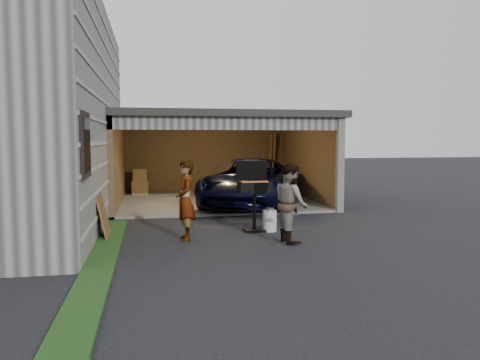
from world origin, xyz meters
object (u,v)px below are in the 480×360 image
object	(u,v)px
bbq_grill	(254,189)
plywood_panel	(103,216)
man	(291,203)
minivan	(250,184)
woman	(185,200)
propane_tank	(270,221)
hand_truck	(289,207)

from	to	relation	value
bbq_grill	plywood_panel	bearing A→B (deg)	-176.77
man	bbq_grill	xyz separation A→B (m)	(-0.48, 1.28, 0.15)
man	minivan	bearing A→B (deg)	-8.12
man	plywood_panel	bearing A→B (deg)	68.55
bbq_grill	woman	bearing A→B (deg)	-156.64
propane_tank	plywood_panel	bearing A→B (deg)	-179.08
woman	hand_truck	size ratio (longest dim) A/B	1.50
man	bbq_grill	world-z (taller)	bbq_grill
woman	bbq_grill	size ratio (longest dim) A/B	1.03
man	plywood_panel	xyz separation A→B (m)	(-3.78, 1.09, -0.33)
woman	propane_tank	distance (m)	2.11
woman	man	size ratio (longest dim) A/B	1.03
bbq_grill	plywood_panel	world-z (taller)	bbq_grill
woman	man	xyz separation A→B (m)	(2.09, -0.59, -0.03)
minivan	plywood_panel	size ratio (longest dim) A/B	5.30
minivan	woman	distance (m)	5.10
propane_tank	plywood_panel	size ratio (longest dim) A/B	0.50
woman	bbq_grill	distance (m)	1.76
bbq_grill	plywood_panel	xyz separation A→B (m)	(-3.30, -0.19, -0.48)
minivan	plywood_panel	distance (m)	5.70
bbq_grill	minivan	bearing A→B (deg)	79.19
propane_tank	hand_truck	distance (m)	2.52
plywood_panel	hand_truck	distance (m)	5.32
man	propane_tank	xyz separation A→B (m)	(-0.14, 1.15, -0.56)
minivan	man	distance (m)	5.13
hand_truck	man	bearing A→B (deg)	-116.48
bbq_grill	propane_tank	bearing A→B (deg)	-20.68
bbq_grill	hand_truck	world-z (taller)	bbq_grill
woman	plywood_panel	world-z (taller)	woman
minivan	man	bearing A→B (deg)	-68.41
propane_tank	hand_truck	size ratio (longest dim) A/B	0.43
woman	propane_tank	world-z (taller)	woman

